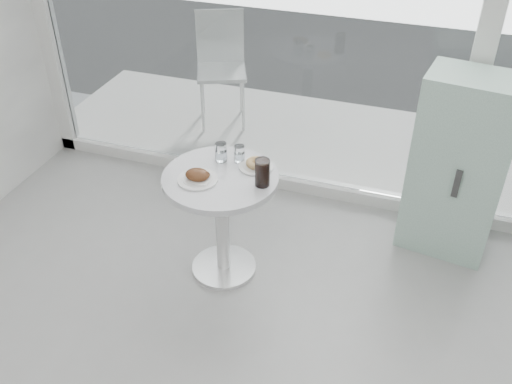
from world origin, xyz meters
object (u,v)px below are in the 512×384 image
(patio_chair, at_px, (221,61))
(plate_donut, at_px, (256,164))
(cola_glass, at_px, (262,173))
(water_tumbler_a, at_px, (221,153))
(main_table, at_px, (221,204))
(mint_cabinet, at_px, (458,167))
(plate_fritter, at_px, (198,176))
(water_tumbler_b, at_px, (239,154))

(patio_chair, height_order, plate_donut, patio_chair)
(cola_glass, bearing_deg, water_tumbler_a, 152.17)
(main_table, relative_size, mint_cabinet, 0.59)
(cola_glass, bearing_deg, plate_donut, 119.75)
(plate_donut, bearing_deg, main_table, -137.43)
(mint_cabinet, bearing_deg, water_tumbler_a, -148.65)
(plate_fritter, xyz_separation_m, water_tumbler_b, (0.16, 0.29, 0.02))
(main_table, bearing_deg, plate_fritter, -140.56)
(plate_fritter, height_order, water_tumbler_a, water_tumbler_a)
(patio_chair, bearing_deg, main_table, -91.30)
(main_table, height_order, mint_cabinet, mint_cabinet)
(patio_chair, height_order, plate_fritter, patio_chair)
(main_table, relative_size, water_tumbler_b, 6.99)
(plate_donut, bearing_deg, plate_fritter, -138.58)
(mint_cabinet, relative_size, water_tumbler_b, 11.80)
(patio_chair, relative_size, cola_glass, 5.92)
(patio_chair, bearing_deg, cola_glass, -84.90)
(patio_chair, xyz_separation_m, plate_donut, (0.96, -1.83, 0.16))
(water_tumbler_b, bearing_deg, plate_donut, -15.88)
(mint_cabinet, height_order, patio_chair, mint_cabinet)
(main_table, xyz_separation_m, water_tumbler_b, (0.05, 0.20, 0.27))
(main_table, distance_m, plate_donut, 0.34)
(cola_glass, bearing_deg, mint_cabinet, 35.12)
(main_table, distance_m, plate_fritter, 0.28)
(mint_cabinet, relative_size, cola_glass, 7.49)
(plate_fritter, bearing_deg, mint_cabinet, 29.98)
(mint_cabinet, distance_m, water_tumbler_b, 1.47)
(mint_cabinet, bearing_deg, main_table, -142.31)
(plate_donut, bearing_deg, cola_glass, -60.25)
(patio_chair, height_order, cola_glass, patio_chair)
(mint_cabinet, xyz_separation_m, plate_fritter, (-1.50, -0.87, 0.15))
(water_tumbler_a, bearing_deg, water_tumbler_b, 15.20)
(plate_donut, xyz_separation_m, water_tumbler_a, (-0.24, 0.00, 0.03))
(main_table, xyz_separation_m, patio_chair, (-0.79, 1.99, 0.08))
(mint_cabinet, distance_m, water_tumbler_a, 1.58)
(plate_fritter, bearing_deg, cola_glass, 11.65)
(plate_fritter, bearing_deg, plate_donut, 41.42)
(plate_donut, height_order, water_tumbler_b, water_tumbler_b)
(main_table, bearing_deg, water_tumbler_b, 74.65)
(patio_chair, distance_m, water_tumbler_b, 1.99)
(patio_chair, height_order, water_tumbler_b, patio_chair)
(main_table, xyz_separation_m, plate_fritter, (-0.11, -0.09, 0.25))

